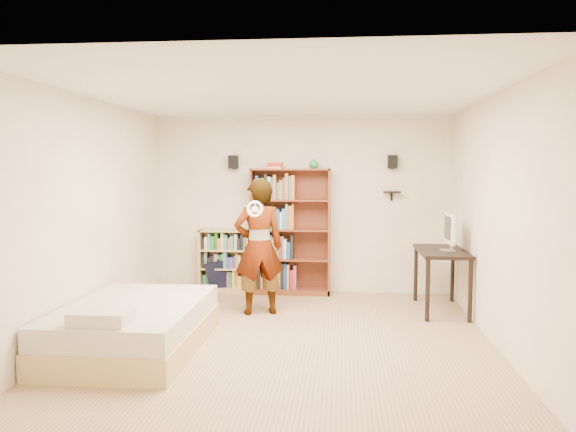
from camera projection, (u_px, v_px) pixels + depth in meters
name	position (u px, v px, depth m)	size (l,w,h in m)	color
ground	(286.00, 339.00, 6.24)	(4.50, 5.00, 0.01)	tan
room_shell	(286.00, 181.00, 6.09)	(4.52, 5.02, 2.71)	white
crown_molding	(286.00, 96.00, 6.02)	(4.50, 5.00, 0.06)	silver
speaker_left	(233.00, 162.00, 8.55)	(0.14, 0.12, 0.20)	black
speaker_right	(393.00, 162.00, 8.33)	(0.14, 0.12, 0.20)	black
wall_shelf	(392.00, 192.00, 8.37)	(0.25, 0.16, 0.03)	black
tall_bookshelf	(291.00, 232.00, 8.48)	(1.20, 0.35, 1.90)	brown
low_bookshelf	(225.00, 261.00, 8.65)	(0.77, 0.29, 0.96)	#D8BD74
computer_desk	(441.00, 280.00, 7.47)	(0.60, 1.21, 0.82)	black
imac	(448.00, 232.00, 7.30)	(0.10, 0.49, 0.49)	white
daybed	(134.00, 321.00, 5.86)	(1.35, 2.07, 0.61)	beige
person	(259.00, 247.00, 7.29)	(0.64, 0.42, 1.76)	black
wii_wheel	(255.00, 209.00, 6.92)	(0.21, 0.21, 0.04)	white
navy_bag	(218.00, 276.00, 8.65)	(0.37, 0.24, 0.50)	black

